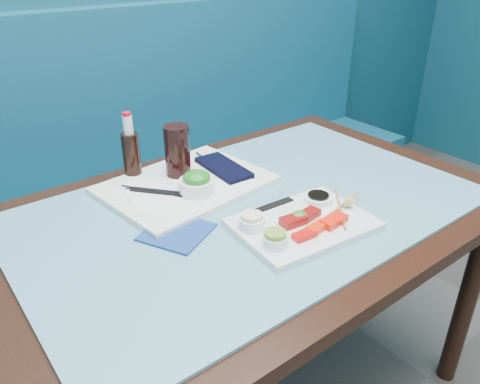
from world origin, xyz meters
TOP-DOWN VIEW (x-y plane):
  - booth_bench at (0.00, 2.29)m, footprint 3.00×0.56m
  - dining_table at (0.00, 1.45)m, footprint 1.40×0.90m
  - glass_top at (0.00, 1.45)m, footprint 1.22×0.76m
  - sashimi_plate at (0.03, 1.28)m, footprint 0.36×0.27m
  - salmon_left at (-0.02, 1.23)m, footprint 0.06×0.03m
  - salmon_mid at (0.03, 1.23)m, footprint 0.06×0.04m
  - salmon_right at (0.08, 1.23)m, footprint 0.08×0.04m
  - tuna_left at (0.00, 1.29)m, footprint 0.07×0.04m
  - tuna_right at (0.06, 1.29)m, footprint 0.06×0.04m
  - seaweed_garnish at (0.03, 1.29)m, footprint 0.05×0.04m
  - ramekin_wasabi at (-0.09, 1.25)m, footprint 0.07×0.07m
  - wasabi_fill at (-0.09, 1.25)m, footprint 0.07×0.07m
  - ramekin_ginger at (-0.09, 1.34)m, footprint 0.08×0.08m
  - ginger_fill at (-0.09, 1.34)m, footprint 0.06×0.06m
  - soy_dish at (0.14, 1.33)m, footprint 0.09×0.09m
  - soy_fill at (0.14, 1.33)m, footprint 0.06×0.06m
  - lemon_wedge at (0.18, 1.25)m, footprint 0.05×0.05m
  - chopstick_sleeve at (0.02, 1.39)m, footprint 0.14×0.03m
  - wooden_chopstick_a at (0.14, 1.27)m, footprint 0.23×0.06m
  - wooden_chopstick_b at (0.15, 1.27)m, footprint 0.14×0.16m
  - serving_tray at (-0.08, 1.65)m, footprint 0.49×0.39m
  - paper_placemat at (-0.08, 1.65)m, footprint 0.39×0.30m
  - seaweed_bowl at (-0.09, 1.57)m, footprint 0.13×0.13m
  - seaweed_salad at (-0.09, 1.57)m, footprint 0.09×0.09m
  - cola_glass at (-0.07, 1.70)m, footprint 0.09×0.09m
  - navy_pouch at (0.05, 1.65)m, footprint 0.10×0.21m
  - fork at (0.05, 1.75)m, footprint 0.02×0.09m
  - black_chopstick_a at (-0.18, 1.64)m, footprint 0.13×0.20m
  - black_chopstick_b at (-0.17, 1.64)m, footprint 0.14×0.15m
  - tray_sleeve at (-0.18, 1.64)m, footprint 0.12×0.14m
  - cola_bottle_body at (-0.18, 1.79)m, footprint 0.06×0.06m
  - cola_bottle_neck at (-0.18, 1.79)m, footprint 0.04×0.04m
  - cola_bottle_cap at (-0.18, 1.79)m, footprint 0.03×0.03m
  - blue_napkin at (-0.23, 1.45)m, footprint 0.20×0.20m

SIDE VIEW (x-z plane):
  - booth_bench at x=0.00m, z-range -0.21..0.96m
  - dining_table at x=0.00m, z-range 0.29..1.04m
  - glass_top at x=0.00m, z-range 0.75..0.76m
  - blue_napkin at x=-0.23m, z-range 0.76..0.76m
  - serving_tray at x=-0.08m, z-range 0.76..0.78m
  - sashimi_plate at x=0.03m, z-range 0.76..0.78m
  - paper_placemat at x=-0.08m, z-range 0.78..0.78m
  - tray_sleeve at x=-0.18m, z-range 0.78..0.78m
  - chopstick_sleeve at x=0.02m, z-range 0.78..0.78m
  - black_chopstick_b at x=-0.17m, z-range 0.78..0.78m
  - black_chopstick_a at x=-0.18m, z-range 0.78..0.78m
  - wooden_chopstick_b at x=0.15m, z-range 0.78..0.78m
  - wooden_chopstick_a at x=0.14m, z-range 0.78..0.78m
  - fork at x=0.05m, z-range 0.78..0.79m
  - salmon_left at x=-0.02m, z-range 0.78..0.79m
  - salmon_mid at x=0.03m, z-range 0.78..0.79m
  - soy_dish at x=0.14m, z-range 0.78..0.79m
  - navy_pouch at x=0.05m, z-range 0.78..0.79m
  - salmon_right at x=0.08m, z-range 0.78..0.79m
  - tuna_right at x=0.06m, z-range 0.78..0.79m
  - tuna_left at x=0.00m, z-range 0.78..0.80m
  - seaweed_garnish at x=0.03m, z-range 0.78..0.80m
  - ramekin_wasabi at x=-0.09m, z-range 0.78..0.80m
  - ramekin_ginger at x=-0.09m, z-range 0.78..0.80m
  - soy_fill at x=0.14m, z-range 0.79..0.80m
  - lemon_wedge at x=0.18m, z-range 0.78..0.81m
  - seaweed_bowl at x=-0.09m, z-range 0.78..0.81m
  - wasabi_fill at x=-0.09m, z-range 0.80..0.81m
  - ginger_fill at x=-0.09m, z-range 0.80..0.81m
  - seaweed_salad at x=-0.09m, z-range 0.80..0.84m
  - cola_bottle_body at x=-0.18m, z-range 0.76..0.90m
  - cola_glass at x=-0.07m, z-range 0.78..0.93m
  - cola_bottle_neck at x=-0.18m, z-range 0.90..0.96m
  - cola_bottle_cap at x=-0.18m, z-range 0.96..0.97m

